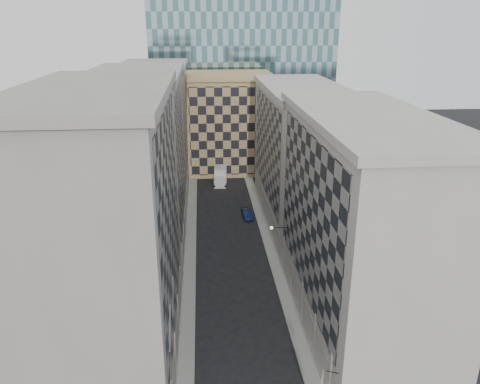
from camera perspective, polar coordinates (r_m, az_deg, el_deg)
sidewalk_west at (r=60.39m, az=-6.10°, el=-7.63°), size 1.50×100.00×0.15m
sidewalk_east at (r=60.96m, az=3.89°, el=-7.27°), size 1.50×100.00×0.15m
bldg_left_a at (r=38.86m, az=-15.61°, el=-5.31°), size 10.80×22.80×23.70m
bldg_left_b at (r=59.42m, az=-11.89°, el=3.30°), size 10.80×22.80×22.70m
bldg_left_c at (r=80.74m, az=-10.09°, el=7.43°), size 10.80×22.80×21.70m
bldg_right_a at (r=44.68m, az=14.21°, el=-3.90°), size 10.80×26.80×20.70m
bldg_right_b at (r=69.45m, az=7.25°, el=4.72°), size 10.80×28.80×19.70m
tan_block at (r=93.44m, az=-1.40°, el=8.55°), size 16.80×14.80×18.80m
church_tower at (r=105.59m, az=-3.11°, el=19.41°), size 7.20×7.20×51.50m
flagpoles_left at (r=35.74m, az=-8.36°, el=-14.18°), size 0.10×6.33×2.33m
bracket_lamp at (r=52.83m, az=4.06°, el=-4.37°), size 1.98×0.36×0.36m
box_truck at (r=85.87m, az=-2.40°, el=1.88°), size 2.62×5.54×2.95m
dark_car at (r=70.83m, az=0.87°, el=-2.70°), size 1.64×3.92×1.26m
shop_sign at (r=36.79m, az=10.13°, el=-21.34°), size 1.29×0.74×0.85m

